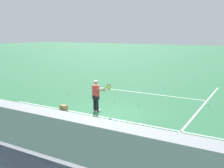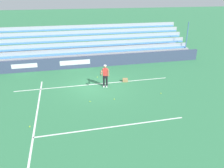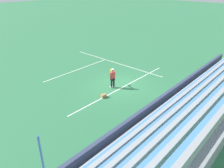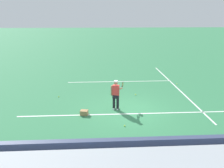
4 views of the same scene
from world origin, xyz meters
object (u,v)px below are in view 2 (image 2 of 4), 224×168
at_px(tennis_player, 105,76).
at_px(tennis_ball_stray_back, 97,77).
at_px(ball_box_cardboard, 125,80).
at_px(tennis_ball_by_box, 30,127).
at_px(tennis_ball_midcourt, 90,101).
at_px(tennis_ball_near_player, 114,99).
at_px(tennis_ball_far_right, 161,93).

xyz_separation_m(tennis_player, tennis_ball_stray_back, (0.27, -2.02, -0.86)).
bearing_deg(ball_box_cardboard, tennis_player, 19.19).
distance_m(tennis_ball_by_box, tennis_ball_midcourt, 4.16).
bearing_deg(tennis_ball_by_box, tennis_ball_near_player, -157.91).
bearing_deg(tennis_ball_midcourt, tennis_ball_near_player, 178.58).
distance_m(ball_box_cardboard, tennis_ball_by_box, 8.44).
distance_m(ball_box_cardboard, tennis_ball_near_player, 3.30).
bearing_deg(tennis_ball_midcourt, tennis_ball_by_box, 31.11).
bearing_deg(tennis_ball_stray_back, ball_box_cardboard, 145.45).
relative_size(tennis_ball_stray_back, tennis_ball_by_box, 1.00).
height_order(tennis_player, tennis_ball_stray_back, tennis_player).
bearing_deg(ball_box_cardboard, tennis_ball_midcourt, 41.11).
bearing_deg(tennis_ball_by_box, tennis_ball_stray_back, -126.77).
xyz_separation_m(tennis_ball_far_right, tennis_ball_midcourt, (5.10, 0.08, 0.00)).
height_order(ball_box_cardboard, tennis_ball_near_player, ball_box_cardboard).
bearing_deg(tennis_player, tennis_ball_far_right, 149.35).
xyz_separation_m(tennis_ball_near_player, tennis_ball_far_right, (-3.46, -0.12, 0.00)).
bearing_deg(tennis_ball_by_box, tennis_ball_midcourt, -148.89).
distance_m(tennis_player, ball_box_cardboard, 2.02).
xyz_separation_m(tennis_player, tennis_ball_far_right, (-3.61, 2.14, -0.86)).
bearing_deg(tennis_ball_far_right, ball_box_cardboard, -56.13).
height_order(ball_box_cardboard, tennis_ball_far_right, ball_box_cardboard).
xyz_separation_m(tennis_player, ball_box_cardboard, (-1.76, -0.61, -0.76)).
bearing_deg(tennis_ball_far_right, tennis_ball_midcourt, 0.92).
relative_size(ball_box_cardboard, tennis_ball_far_right, 6.06).
distance_m(ball_box_cardboard, tennis_ball_midcourt, 4.31).
xyz_separation_m(tennis_player, tennis_ball_midcourt, (1.49, 2.22, -0.86)).
bearing_deg(tennis_player, tennis_ball_midcourt, 56.23).
relative_size(tennis_ball_near_player, tennis_ball_by_box, 1.00).
bearing_deg(tennis_player, tennis_ball_near_player, 93.71).
bearing_deg(tennis_ball_midcourt, ball_box_cardboard, -138.89).
bearing_deg(tennis_ball_far_right, tennis_ball_stray_back, -46.93).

